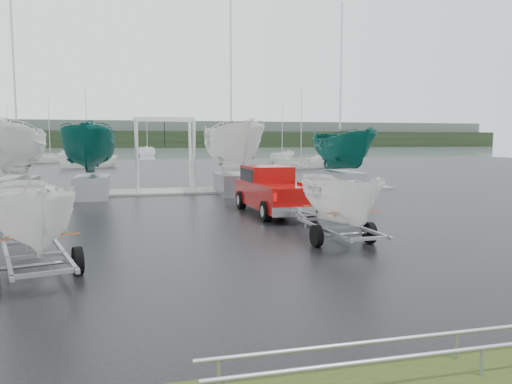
% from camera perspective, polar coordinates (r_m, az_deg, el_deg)
% --- Properties ---
extents(ground_plane, '(120.00, 120.00, 0.00)m').
position_cam_1_polar(ground_plane, '(15.04, -13.55, -5.27)').
color(ground_plane, black).
rests_on(ground_plane, ground).
extents(lake, '(300.00, 300.00, 0.00)m').
position_cam_1_polar(lake, '(114.80, -14.32, 4.36)').
color(lake, gray).
rests_on(lake, ground).
extents(dock, '(30.00, 3.00, 0.12)m').
position_cam_1_polar(dock, '(27.91, -13.96, -0.03)').
color(dock, gray).
rests_on(dock, ground).
extents(treeline, '(300.00, 8.00, 6.00)m').
position_cam_1_polar(treeline, '(184.76, -14.39, 5.84)').
color(treeline, black).
rests_on(treeline, ground).
extents(far_hill, '(300.00, 6.00, 10.00)m').
position_cam_1_polar(far_hill, '(192.77, -14.41, 6.44)').
color(far_hill, '#4C5651').
rests_on(far_hill, ground).
extents(pickup_truck, '(2.16, 5.55, 1.83)m').
position_cam_1_polar(pickup_truck, '(19.82, 1.81, 0.37)').
color(pickup_truck, maroon).
rests_on(pickup_truck, ground).
extents(trailer_hitched, '(1.80, 3.63, 4.38)m').
position_cam_1_polar(trailer_hitched, '(13.94, 9.75, 3.82)').
color(trailer_hitched, gray).
rests_on(trailer_hitched, ground).
extents(trailer_parked, '(2.05, 3.78, 4.65)m').
position_cam_1_polar(trailer_parked, '(11.34, -24.25, 3.62)').
color(trailer_parked, gray).
rests_on(trailer_parked, ground).
extents(boat_hoist, '(3.30, 2.18, 4.12)m').
position_cam_1_polar(boat_hoist, '(27.83, -10.41, 5.43)').
color(boat_hoist, silver).
rests_on(boat_hoist, ground).
extents(keelboat_0, '(2.63, 3.20, 10.81)m').
position_cam_1_polar(keelboat_0, '(26.31, -25.97, 8.23)').
color(keelboat_0, gray).
rests_on(keelboat_0, ground).
extents(keelboat_1, '(2.56, 3.20, 7.90)m').
position_cam_1_polar(keelboat_1, '(26.05, -18.49, 8.26)').
color(keelboat_1, gray).
rests_on(keelboat_1, ground).
extents(keelboat_2, '(2.71, 3.20, 10.89)m').
position_cam_1_polar(keelboat_2, '(26.35, -2.65, 9.07)').
color(keelboat_2, gray).
rests_on(keelboat_2, ground).
extents(keelboat_3, '(2.36, 3.20, 10.52)m').
position_cam_1_polar(keelboat_3, '(28.60, 9.99, 7.59)').
color(keelboat_3, gray).
rests_on(keelboat_3, ground).
extents(mast_rack_2, '(7.00, 0.56, 0.06)m').
position_cam_1_polar(mast_rack_2, '(7.17, 23.17, -15.30)').
color(mast_rack_2, gray).
rests_on(mast_rack_2, ground).
extents(moored_boat_1, '(3.00, 2.96, 11.10)m').
position_cam_1_polar(moored_boat_1, '(54.52, -18.65, 2.65)').
color(moored_boat_1, silver).
rests_on(moored_boat_1, ground).
extents(moored_boat_2, '(2.56, 2.51, 11.11)m').
position_cam_1_polar(moored_boat_2, '(50.96, 5.16, 2.72)').
color(moored_boat_2, silver).
rests_on(moored_boat_2, ground).
extents(moored_boat_3, '(3.21, 3.22, 11.00)m').
position_cam_1_polar(moored_boat_3, '(66.15, 2.99, 3.49)').
color(moored_boat_3, silver).
rests_on(moored_boat_3, ground).
extents(moored_boat_4, '(2.32, 2.37, 10.81)m').
position_cam_1_polar(moored_boat_4, '(81.36, -26.36, 3.34)').
color(moored_boat_4, silver).
rests_on(moored_boat_4, ground).
extents(moored_boat_5, '(3.11, 3.18, 11.69)m').
position_cam_1_polar(moored_boat_5, '(88.49, -12.29, 3.99)').
color(moored_boat_5, silver).
rests_on(moored_boat_5, ground).
extents(moored_boat_6, '(3.41, 3.38, 11.35)m').
position_cam_1_polar(moored_boat_6, '(68.37, -22.42, 3.12)').
color(moored_boat_6, silver).
rests_on(moored_boat_6, ground).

